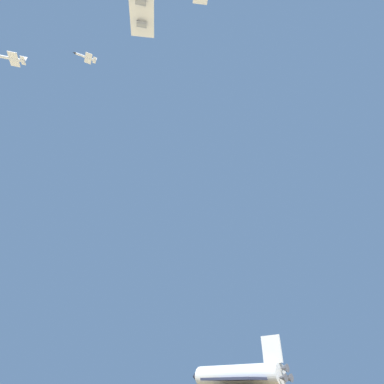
% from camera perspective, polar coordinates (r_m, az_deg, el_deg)
% --- Properties ---
extents(space_shuttle, '(38.79, 26.10, 15.80)m').
position_cam_1_polar(space_shuttle, '(114.24, 8.33, -31.39)').
color(space_shuttle, white).
rests_on(space_shuttle, ground).
extents(chase_jet_left_wing, '(11.94, 13.60, 4.00)m').
position_cam_1_polar(chase_jet_left_wing, '(182.11, -31.41, 21.00)').
color(chase_jet_left_wing, silver).
extents(chase_jet_high_escort, '(9.96, 14.70, 4.00)m').
position_cam_1_polar(chase_jet_high_escort, '(229.16, -19.64, 23.13)').
color(chase_jet_high_escort, silver).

